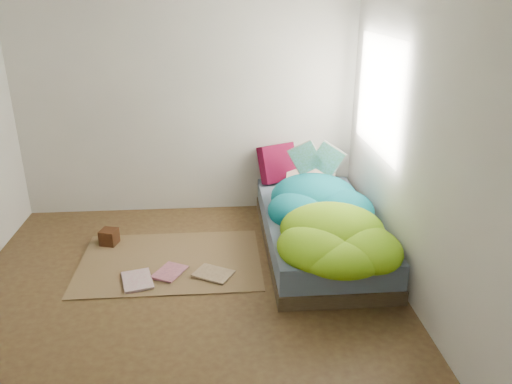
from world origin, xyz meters
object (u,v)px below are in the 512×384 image
bed (319,231)px  wooden_box (109,237)px  open_book (317,149)px  floor_book_a (123,283)px  floor_book_b (159,270)px  pillow_magenta (278,163)px

bed → wooden_box: size_ratio=13.68×
open_book → floor_book_a: bearing=-132.8°
floor_book_a → wooden_box: bearing=93.2°
bed → floor_book_b: bed is taller
wooden_box → floor_book_a: size_ratio=0.45×
wooden_box → floor_book_a: (0.24, -0.74, -0.06)m
open_book → floor_book_a: (-1.78, -1.03, -0.79)m
bed → floor_book_b: bearing=-166.6°
open_book → bed: bearing=-78.6°
floor_book_a → floor_book_b: (0.28, 0.19, 0.00)m
wooden_box → floor_book_b: 0.76m
wooden_box → pillow_magenta: bearing=22.8°
bed → pillow_magenta: pillow_magenta is taller
pillow_magenta → open_book: bearing=-78.1°
pillow_magenta → floor_book_b: (-1.17, -1.26, -0.51)m
wooden_box → floor_book_a: bearing=-71.8°
open_book → floor_book_b: size_ratio=1.58×
bed → pillow_magenta: 1.03m
floor_book_a → open_book: bearing=15.0°
open_book → wooden_box: open_book is taller
pillow_magenta → wooden_box: size_ratio=2.73×
floor_book_b → bed: bearing=41.1°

